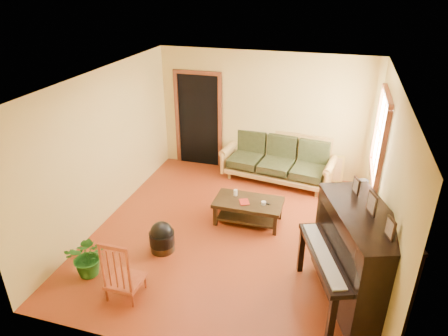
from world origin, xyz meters
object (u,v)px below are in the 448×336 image
(piano, at_px, (357,260))
(potted_plant, at_px, (89,256))
(ceramic_crock, at_px, (363,185))
(red_chair, at_px, (124,267))
(armchair, at_px, (347,212))
(coffee_table, at_px, (248,211))
(footstool, at_px, (162,240))
(sofa, at_px, (277,160))

(piano, xyz_separation_m, potted_plant, (-3.63, -0.48, -0.38))
(ceramic_crock, bearing_deg, piano, -93.86)
(ceramic_crock, bearing_deg, red_chair, -128.63)
(red_chair, xyz_separation_m, ceramic_crock, (3.15, 3.94, -0.35))
(armchair, bearing_deg, coffee_table, -161.62)
(coffee_table, height_order, armchair, armchair)
(piano, relative_size, ceramic_crock, 6.61)
(coffee_table, relative_size, footstool, 2.96)
(armchair, distance_m, red_chair, 3.65)
(piano, height_order, potted_plant, piano)
(armchair, height_order, ceramic_crock, armchair)
(sofa, height_order, armchair, sofa)
(potted_plant, bearing_deg, footstool, 46.43)
(sofa, distance_m, piano, 3.55)
(ceramic_crock, height_order, potted_plant, potted_plant)
(coffee_table, xyz_separation_m, red_chair, (-1.18, -2.19, 0.26))
(sofa, relative_size, footstool, 5.72)
(footstool, distance_m, ceramic_crock, 4.23)
(red_chair, distance_m, ceramic_crock, 5.05)
(armchair, distance_m, footstool, 3.04)
(red_chair, bearing_deg, ceramic_crock, 51.14)
(armchair, bearing_deg, red_chair, -126.53)
(armchair, relative_size, footstool, 2.06)
(ceramic_crock, bearing_deg, sofa, -178.56)
(armchair, distance_m, potted_plant, 4.10)
(sofa, distance_m, footstool, 3.17)
(coffee_table, height_order, potted_plant, potted_plant)
(sofa, height_order, piano, piano)
(coffee_table, bearing_deg, potted_plant, -133.69)
(potted_plant, bearing_deg, ceramic_crock, 43.99)
(coffee_table, xyz_separation_m, ceramic_crock, (1.96, 1.74, -0.09))
(piano, xyz_separation_m, red_chair, (-2.93, -0.70, -0.23))
(footstool, height_order, red_chair, red_chair)
(sofa, xyz_separation_m, armchair, (1.43, -1.58, -0.08))
(armchair, relative_size, ceramic_crock, 3.42)
(armchair, height_order, footstool, armchair)
(ceramic_crock, bearing_deg, coffee_table, -138.42)
(coffee_table, distance_m, footstool, 1.61)
(armchair, bearing_deg, sofa, 146.23)
(red_chair, height_order, potted_plant, red_chair)
(footstool, xyz_separation_m, potted_plant, (-0.77, -0.81, 0.13))
(armchair, bearing_deg, footstool, -140.90)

